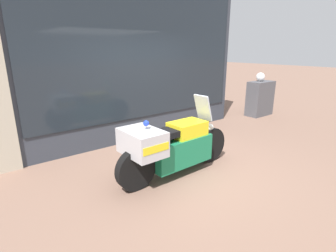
# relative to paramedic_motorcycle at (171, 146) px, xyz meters

# --- Properties ---
(ground_plane) EXTENTS (60.00, 60.00, 0.00)m
(ground_plane) POSITION_rel_paramedic_motorcycle_xyz_m (0.47, 0.12, -0.54)
(ground_plane) COLOR #7A5B4C
(shop_building) EXTENTS (6.36, 0.55, 4.19)m
(shop_building) POSITION_rel_paramedic_motorcycle_xyz_m (0.10, 2.11, 1.56)
(shop_building) COLOR #333842
(shop_building) RESTS_ON ground
(window_display) EXTENTS (5.13, 0.30, 2.05)m
(window_display) POSITION_rel_paramedic_motorcycle_xyz_m (0.79, 2.15, -0.06)
(window_display) COLOR slate
(window_display) RESTS_ON ground
(paramedic_motorcycle) EXTENTS (2.35, 0.73, 1.32)m
(paramedic_motorcycle) POSITION_rel_paramedic_motorcycle_xyz_m (0.00, 0.00, 0.00)
(paramedic_motorcycle) COLOR black
(paramedic_motorcycle) RESTS_ON ground
(utility_cabinet) EXTENTS (0.91, 0.46, 1.09)m
(utility_cabinet) POSITION_rel_paramedic_motorcycle_xyz_m (4.91, 1.52, 0.00)
(utility_cabinet) COLOR #4C4C51
(utility_cabinet) RESTS_ON ground
(white_helmet) EXTENTS (0.27, 0.27, 0.27)m
(white_helmet) POSITION_rel_paramedic_motorcycle_xyz_m (4.93, 1.60, 0.68)
(white_helmet) COLOR white
(white_helmet) RESTS_ON utility_cabinet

